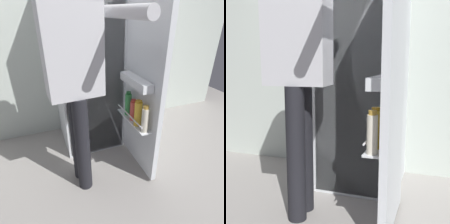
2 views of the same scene
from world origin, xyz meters
The scene contains 4 objects.
ground_plane centered at (0.00, 0.00, 0.00)m, with size 5.68×5.68×0.00m, color gray.
kitchen_wall centered at (0.00, 0.94, 1.23)m, with size 4.40×0.10×2.46m, color beige.
refrigerator centered at (0.02, 0.52, 0.89)m, with size 0.68×1.26×1.78m.
person centered at (-0.24, -0.10, 1.05)m, with size 0.57×0.70×1.74m.
Camera 2 is at (0.59, -1.77, 1.02)m, focal length 47.26 mm.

